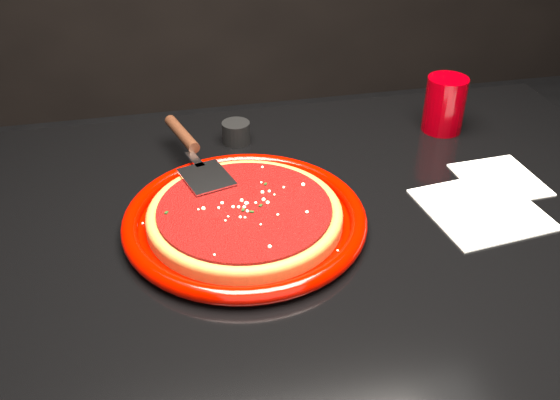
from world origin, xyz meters
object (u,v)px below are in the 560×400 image
object	(u,v)px
cup	(445,104)
ramekin	(236,132)
plate	(245,219)
table	(302,382)
pizza_server	(194,152)

from	to	relation	value
cup	ramekin	bearing A→B (deg)	175.21
plate	cup	bearing A→B (deg)	28.97
table	cup	bearing A→B (deg)	35.87
table	plate	size ratio (longest dim) A/B	3.29
pizza_server	cup	world-z (taller)	cup
table	plate	world-z (taller)	plate
plate	cup	distance (m)	0.48
table	cup	size ratio (longest dim) A/B	11.38
pizza_server	cup	size ratio (longest dim) A/B	2.78
table	plate	bearing A→B (deg)	178.96
plate	pizza_server	xyz separation A→B (m)	(-0.06, 0.16, 0.03)
cup	plate	bearing A→B (deg)	-151.03
table	plate	distance (m)	0.40
pizza_server	cup	bearing A→B (deg)	-8.18
table	ramekin	distance (m)	0.48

